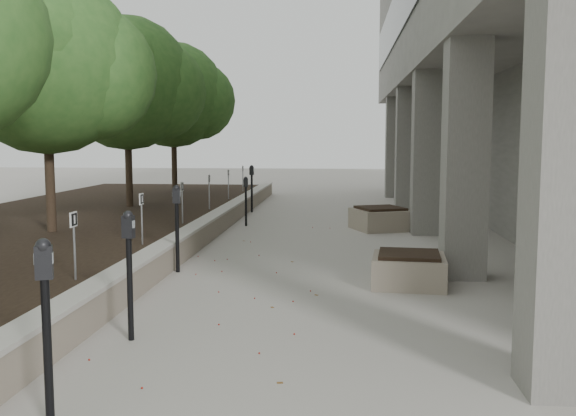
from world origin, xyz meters
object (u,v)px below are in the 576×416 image
(parking_meter_4, at_px, (246,201))
(planter_back, at_px, (380,218))
(crabapple_tree_4, at_px, (127,112))
(parking_meter_5, at_px, (252,189))
(parking_meter_1, at_px, (47,335))
(crabapple_tree_5, at_px, (173,117))
(planter_front, at_px, (409,269))
(parking_meter_3, at_px, (177,229))
(parking_meter_2, at_px, (130,276))
(crabapple_tree_3, at_px, (47,102))

(parking_meter_4, relative_size, planter_back, 1.05)
(crabapple_tree_4, bearing_deg, parking_meter_5, 34.68)
(parking_meter_1, xyz_separation_m, planter_back, (3.33, 11.82, -0.49))
(crabapple_tree_5, relative_size, planter_front, 4.74)
(parking_meter_3, height_order, parking_meter_4, parking_meter_3)
(crabapple_tree_4, xyz_separation_m, planter_front, (7.23, -7.71, -2.85))
(crabapple_tree_4, relative_size, planter_front, 4.74)
(parking_meter_5, bearing_deg, parking_meter_4, -75.19)
(crabapple_tree_4, distance_m, planter_front, 10.95)
(parking_meter_2, bearing_deg, parking_meter_1, -79.05)
(parking_meter_1, distance_m, parking_meter_2, 2.34)
(parking_meter_4, bearing_deg, crabapple_tree_4, 162.52)
(parking_meter_1, relative_size, parking_meter_4, 1.18)
(crabapple_tree_4, relative_size, parking_meter_4, 4.05)
(parking_meter_5, bearing_deg, crabapple_tree_5, 149.20)
(parking_meter_3, bearing_deg, crabapple_tree_4, 107.07)
(parking_meter_3, distance_m, parking_meter_4, 6.06)
(crabapple_tree_3, height_order, planter_front, crabapple_tree_3)
(crabapple_tree_4, distance_m, parking_meter_3, 8.08)
(parking_meter_3, bearing_deg, crabapple_tree_5, 97.35)
(parking_meter_3, xyz_separation_m, planter_front, (3.98, -0.69, -0.51))
(parking_meter_3, xyz_separation_m, parking_meter_5, (0.00, 9.27, -0.02))
(crabapple_tree_4, xyz_separation_m, parking_meter_1, (3.80, -13.17, -2.33))
(crabapple_tree_4, relative_size, planter_back, 4.27)
(parking_meter_3, relative_size, parking_meter_4, 1.16)
(planter_front, bearing_deg, parking_meter_4, 118.64)
(crabapple_tree_5, height_order, parking_meter_4, crabapple_tree_5)
(parking_meter_2, distance_m, parking_meter_4, 9.88)
(parking_meter_3, height_order, parking_meter_5, parking_meter_3)
(parking_meter_1, xyz_separation_m, parking_meter_2, (-0.11, 2.33, -0.02))
(parking_meter_3, bearing_deg, parking_meter_1, -92.66)
(planter_front, bearing_deg, planter_back, 90.92)
(parking_meter_1, bearing_deg, planter_front, 38.38)
(crabapple_tree_4, xyz_separation_m, crabapple_tree_5, (0.00, 5.00, 0.00))
(crabapple_tree_3, xyz_separation_m, crabapple_tree_4, (0.00, 5.00, 0.00))
(parking_meter_4, bearing_deg, parking_meter_5, 93.07)
(crabapple_tree_3, bearing_deg, parking_meter_5, 65.85)
(crabapple_tree_3, bearing_deg, parking_meter_1, -65.05)
(crabapple_tree_4, bearing_deg, planter_back, -10.74)
(crabapple_tree_4, xyz_separation_m, parking_meter_5, (3.25, 2.25, -2.36))
(parking_meter_5, height_order, planter_front, parking_meter_5)
(crabapple_tree_4, xyz_separation_m, planter_back, (7.13, -1.35, -2.82))
(crabapple_tree_3, xyz_separation_m, parking_meter_5, (3.25, 7.25, -2.36))
(parking_meter_2, relative_size, parking_meter_3, 0.99)
(planter_back, bearing_deg, parking_meter_3, -124.42)
(planter_front, bearing_deg, crabapple_tree_4, 133.19)
(crabapple_tree_5, bearing_deg, parking_meter_4, -59.23)
(crabapple_tree_3, height_order, parking_meter_4, crabapple_tree_3)
(planter_front, bearing_deg, crabapple_tree_5, 119.65)
(parking_meter_5, height_order, planter_back, parking_meter_5)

